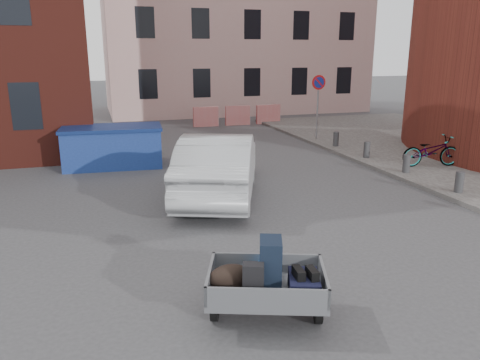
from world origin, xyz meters
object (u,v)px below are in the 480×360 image
object	(u,v)px
trailer	(266,281)
bicycle	(431,151)
silver_car	(219,165)
dumpster	(113,146)

from	to	relation	value
trailer	bicycle	bearing A→B (deg)	59.52
bicycle	silver_car	bearing A→B (deg)	106.92
trailer	dumpster	size ratio (longest dim) A/B	0.60
trailer	silver_car	world-z (taller)	silver_car
trailer	silver_car	bearing A→B (deg)	101.30
silver_car	trailer	bearing A→B (deg)	101.87
dumpster	bicycle	bearing A→B (deg)	-15.43
trailer	bicycle	distance (m)	10.53
trailer	silver_car	xyz separation A→B (m)	(0.91, 5.95, 0.23)
dumpster	bicycle	world-z (taller)	dumpster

